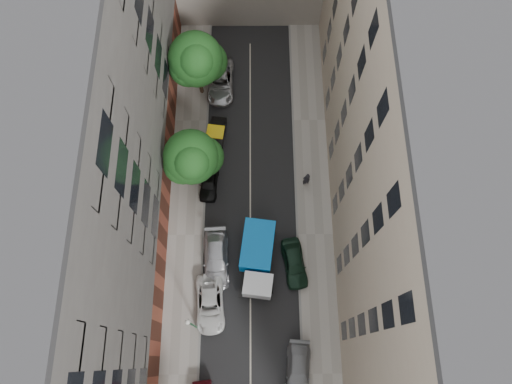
{
  "coord_description": "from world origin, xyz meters",
  "views": [
    {
      "loc": [
        0.42,
        -10.18,
        37.57
      ],
      "look_at": [
        0.49,
        1.65,
        6.0
      ],
      "focal_mm": 32.0,
      "sensor_mm": 36.0,
      "label": 1
    }
  ],
  "objects_px": {
    "car_left_2": "(210,304)",
    "car_left_5": "(216,137)",
    "tree_far": "(197,61)",
    "car_left_6": "(221,81)",
    "lamp_post": "(191,324)",
    "car_left_3": "(216,259)",
    "car_right_1": "(298,371)",
    "tree_mid": "(192,159)",
    "car_left_4": "(209,182)",
    "tarp_truck": "(258,258)",
    "car_right_2": "(294,263)",
    "pedestrian": "(306,179)"
  },
  "relations": [
    {
      "from": "car_left_2",
      "to": "car_left_5",
      "type": "height_order",
      "value": "car_left_2"
    },
    {
      "from": "car_left_5",
      "to": "tree_far",
      "type": "relative_size",
      "value": 0.54
    },
    {
      "from": "car_left_6",
      "to": "tree_far",
      "type": "height_order",
      "value": "tree_far"
    },
    {
      "from": "car_left_2",
      "to": "lamp_post",
      "type": "relative_size",
      "value": 0.86
    },
    {
      "from": "car_left_2",
      "to": "car_left_3",
      "type": "distance_m",
      "value": 3.62
    },
    {
      "from": "car_right_1",
      "to": "tree_mid",
      "type": "bearing_deg",
      "value": 122.01
    },
    {
      "from": "lamp_post",
      "to": "car_left_4",
      "type": "bearing_deg",
      "value": 87.19
    },
    {
      "from": "tarp_truck",
      "to": "car_left_5",
      "type": "relative_size",
      "value": 1.58
    },
    {
      "from": "tarp_truck",
      "to": "lamp_post",
      "type": "height_order",
      "value": "lamp_post"
    },
    {
      "from": "car_right_2",
      "to": "car_left_6",
      "type": "bearing_deg",
      "value": 101.28
    },
    {
      "from": "car_left_2",
      "to": "car_left_3",
      "type": "height_order",
      "value": "car_left_3"
    },
    {
      "from": "car_left_5",
      "to": "car_right_2",
      "type": "xyz_separation_m",
      "value": [
        6.68,
        -11.6,
        0.07
      ]
    },
    {
      "from": "car_left_2",
      "to": "car_left_5",
      "type": "bearing_deg",
      "value": 86.11
    },
    {
      "from": "tree_far",
      "to": "car_left_5",
      "type": "bearing_deg",
      "value": -74.18
    },
    {
      "from": "car_left_2",
      "to": "pedestrian",
      "type": "xyz_separation_m",
      "value": [
        8.07,
        10.45,
        0.44
      ]
    },
    {
      "from": "tree_mid",
      "to": "pedestrian",
      "type": "distance_m",
      "value": 10.11
    },
    {
      "from": "tree_far",
      "to": "lamp_post",
      "type": "relative_size",
      "value": 1.33
    },
    {
      "from": "car_left_5",
      "to": "car_right_2",
      "type": "distance_m",
      "value": 13.38
    },
    {
      "from": "car_left_6",
      "to": "tree_mid",
      "type": "bearing_deg",
      "value": -99.53
    },
    {
      "from": "lamp_post",
      "to": "car_right_1",
      "type": "bearing_deg",
      "value": -22.48
    },
    {
      "from": "car_left_3",
      "to": "lamp_post",
      "type": "height_order",
      "value": "lamp_post"
    },
    {
      "from": "car_left_6",
      "to": "tree_far",
      "type": "xyz_separation_m",
      "value": [
        -1.7,
        -0.84,
        4.21
      ]
    },
    {
      "from": "car_left_2",
      "to": "car_left_3",
      "type": "relative_size",
      "value": 0.94
    },
    {
      "from": "car_left_5",
      "to": "car_right_1",
      "type": "distance_m",
      "value": 20.9
    },
    {
      "from": "car_left_3",
      "to": "pedestrian",
      "type": "bearing_deg",
      "value": 39.39
    },
    {
      "from": "pedestrian",
      "to": "car_left_6",
      "type": "bearing_deg",
      "value": -71.77
    },
    {
      "from": "tree_mid",
      "to": "pedestrian",
      "type": "relative_size",
      "value": 3.75
    },
    {
      "from": "tree_far",
      "to": "pedestrian",
      "type": "distance_m",
      "value": 13.82
    },
    {
      "from": "tarp_truck",
      "to": "lamp_post",
      "type": "bearing_deg",
      "value": -124.78
    },
    {
      "from": "tarp_truck",
      "to": "tree_far",
      "type": "bearing_deg",
      "value": 114.97
    },
    {
      "from": "car_left_4",
      "to": "car_right_1",
      "type": "bearing_deg",
      "value": -61.01
    },
    {
      "from": "car_left_4",
      "to": "car_left_5",
      "type": "distance_m",
      "value": 4.38
    },
    {
      "from": "car_left_5",
      "to": "car_right_1",
      "type": "bearing_deg",
      "value": -63.99
    },
    {
      "from": "car_left_3",
      "to": "car_left_6",
      "type": "height_order",
      "value": "car_left_3"
    },
    {
      "from": "lamp_post",
      "to": "car_left_3",
      "type": "bearing_deg",
      "value": 75.39
    },
    {
      "from": "lamp_post",
      "to": "pedestrian",
      "type": "bearing_deg",
      "value": 53.42
    },
    {
      "from": "car_right_2",
      "to": "car_right_1",
      "type": "bearing_deg",
      "value": -98.83
    },
    {
      "from": "pedestrian",
      "to": "car_left_4",
      "type": "bearing_deg",
      "value": -18.63
    },
    {
      "from": "tree_far",
      "to": "pedestrian",
      "type": "height_order",
      "value": "tree_far"
    },
    {
      "from": "car_left_3",
      "to": "car_left_4",
      "type": "relative_size",
      "value": 1.37
    },
    {
      "from": "car_right_1",
      "to": "car_right_2",
      "type": "distance_m",
      "value": 8.2
    },
    {
      "from": "car_left_6",
      "to": "lamp_post",
      "type": "height_order",
      "value": "lamp_post"
    },
    {
      "from": "pedestrian",
      "to": "tree_mid",
      "type": "bearing_deg",
      "value": -20.06
    },
    {
      "from": "car_left_3",
      "to": "car_left_4",
      "type": "height_order",
      "value": "car_left_3"
    },
    {
      "from": "car_right_2",
      "to": "tree_far",
      "type": "distance_m",
      "value": 18.99
    },
    {
      "from": "car_right_2",
      "to": "lamp_post",
      "type": "distance_m",
      "value": 9.7
    },
    {
      "from": "car_left_3",
      "to": "lamp_post",
      "type": "relative_size",
      "value": 0.92
    },
    {
      "from": "tree_mid",
      "to": "car_left_5",
      "type": "bearing_deg",
      "value": 70.85
    },
    {
      "from": "tarp_truck",
      "to": "car_left_2",
      "type": "xyz_separation_m",
      "value": [
        -3.79,
        -3.48,
        -0.86
      ]
    },
    {
      "from": "car_right_1",
      "to": "lamp_post",
      "type": "xyz_separation_m",
      "value": [
        -7.8,
        3.23,
        2.99
      ]
    }
  ]
}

